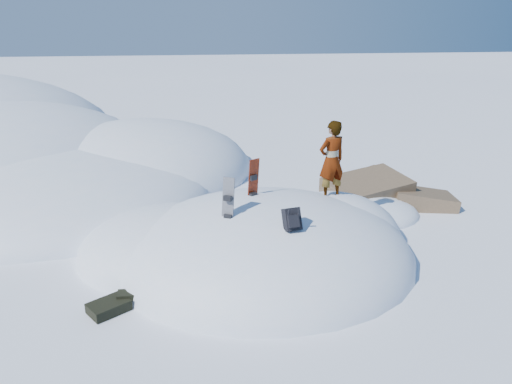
{
  "coord_description": "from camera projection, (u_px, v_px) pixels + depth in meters",
  "views": [
    {
      "loc": [
        -1.5,
        -10.35,
        5.49
      ],
      "look_at": [
        -0.18,
        0.3,
        1.61
      ],
      "focal_mm": 35.0,
      "sensor_mm": 36.0,
      "label": 1
    }
  ],
  "objects": [
    {
      "name": "snow_mound",
      "position": [
        257.0,
        256.0,
        11.9
      ],
      "size": [
        8.0,
        6.0,
        3.0
      ],
      "color": "white",
      "rests_on": "ground"
    },
    {
      "name": "snowboard_red",
      "position": [
        253.0,
        188.0,
        11.6
      ],
      "size": [
        0.32,
        0.29,
        1.45
      ],
      "rotation": [
        0.0,
        0.0,
        0.55
      ],
      "color": "red",
      "rests_on": "snow_mound"
    },
    {
      "name": "rock_outcrop",
      "position": [
        374.0,
        206.0,
        14.93
      ],
      "size": [
        4.68,
        4.41,
        1.68
      ],
      "color": "brown",
      "rests_on": "ground"
    },
    {
      "name": "ground",
      "position": [
        265.0,
        261.0,
        11.7
      ],
      "size": [
        120.0,
        120.0,
        0.0
      ],
      "primitive_type": "plane",
      "color": "white",
      "rests_on": "ground"
    },
    {
      "name": "backpack",
      "position": [
        292.0,
        219.0,
        10.05
      ],
      "size": [
        0.4,
        0.49,
        0.55
      ],
      "rotation": [
        0.0,
        0.0,
        0.21
      ],
      "color": "black",
      "rests_on": "snow_mound"
    },
    {
      "name": "gear_pile",
      "position": [
        112.0,
        305.0,
        9.7
      ],
      "size": [
        0.99,
        0.85,
        0.26
      ],
      "rotation": [
        0.0,
        0.0,
        0.62
      ],
      "color": "black",
      "rests_on": "ground"
    },
    {
      "name": "person",
      "position": [
        332.0,
        160.0,
        12.03
      ],
      "size": [
        0.83,
        0.69,
        1.96
      ],
      "primitive_type": "imported",
      "rotation": [
        0.0,
        0.0,
        3.5
      ],
      "color": "slate",
      "rests_on": "snow_mound"
    },
    {
      "name": "snowboard_dark",
      "position": [
        228.0,
        209.0,
        10.51
      ],
      "size": [
        0.34,
        0.32,
        1.38
      ],
      "rotation": [
        0.0,
        0.0,
        -0.51
      ],
      "color": "black",
      "rests_on": "snow_mound"
    }
  ]
}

